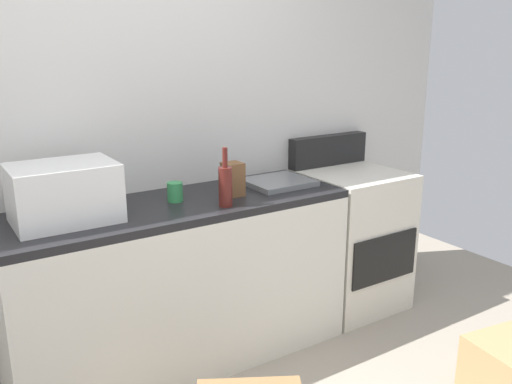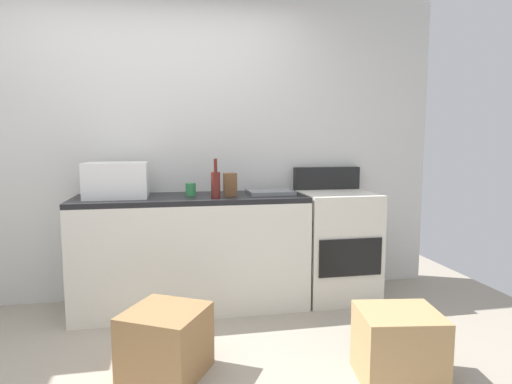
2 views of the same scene
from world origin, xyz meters
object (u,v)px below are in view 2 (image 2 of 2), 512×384
at_px(stove_oven, 336,243).
at_px(microwave, 117,180).
at_px(cardboard_box_large, 166,342).
at_px(cardboard_box_medium, 398,346).
at_px(knife_block, 230,184).
at_px(wine_bottle, 216,184).
at_px(coffee_mug, 191,189).

relative_size(stove_oven, microwave, 2.39).
xyz_separation_m(cardboard_box_large, cardboard_box_medium, (1.26, -0.31, 0.01)).
height_order(stove_oven, cardboard_box_large, stove_oven).
bearing_deg(cardboard_box_large, knife_block, 62.73).
height_order(stove_oven, cardboard_box_medium, stove_oven).
relative_size(cardboard_box_large, cardboard_box_medium, 0.96).
distance_m(microwave, wine_bottle, 0.76).
relative_size(wine_bottle, coffee_mug, 3.00).
height_order(microwave, cardboard_box_large, microwave).
bearing_deg(wine_bottle, stove_oven, 10.40).
bearing_deg(cardboard_box_large, cardboard_box_medium, -13.69).
height_order(wine_bottle, cardboard_box_medium, wine_bottle).
relative_size(microwave, cardboard_box_large, 1.11).
bearing_deg(stove_oven, knife_block, -177.14).
relative_size(coffee_mug, cardboard_box_large, 0.24).
distance_m(stove_oven, microwave, 1.87).
bearing_deg(stove_oven, cardboard_box_large, -144.25).
bearing_deg(wine_bottle, coffee_mug, 129.68).
height_order(cardboard_box_large, cardboard_box_medium, cardboard_box_medium).
bearing_deg(knife_block, stove_oven, 2.86).
height_order(stove_oven, knife_block, stove_oven).
bearing_deg(wine_bottle, knife_block, 48.70).
relative_size(coffee_mug, knife_block, 0.56).
distance_m(wine_bottle, cardboard_box_large, 1.22).
xyz_separation_m(wine_bottle, coffee_mug, (-0.18, 0.21, -0.06)).
relative_size(wine_bottle, cardboard_box_medium, 0.69).
xyz_separation_m(microwave, cardboard_box_medium, (1.62, -1.33, -0.84)).
relative_size(stove_oven, coffee_mug, 11.00).
bearing_deg(knife_block, wine_bottle, -131.30).
height_order(knife_block, cardboard_box_large, knife_block).
relative_size(microwave, coffee_mug, 4.60).
bearing_deg(cardboard_box_large, wine_bottle, 65.70).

